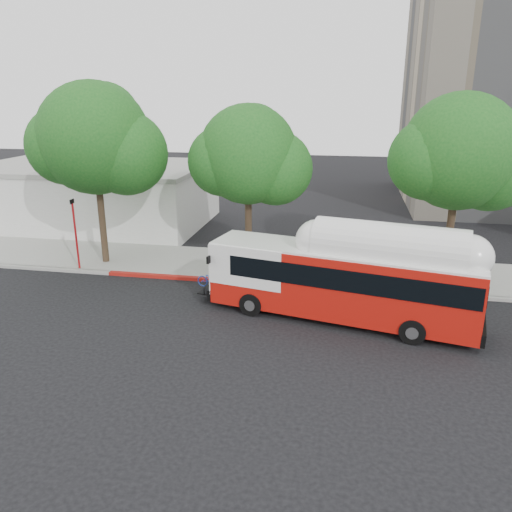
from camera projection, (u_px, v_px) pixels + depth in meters
The scene contains 10 objects.
ground at pixel (244, 317), 21.12m from camera, with size 120.00×120.00×0.00m, color black.
sidewalk at pixel (268, 266), 27.17m from camera, with size 60.00×5.00×0.15m, color gray.
curb_strip at pixel (260, 283), 24.74m from camera, with size 60.00×0.30×0.15m, color gray.
red_curb_segment at pixel (202, 279), 25.26m from camera, with size 10.00×0.32×0.16m, color #9E1711.
street_tree_left at pixel (104, 143), 25.75m from camera, with size 6.67×5.80×9.74m.
street_tree_mid at pixel (256, 159), 25.06m from camera, with size 5.75×5.00×8.62m.
street_tree_right at pixel (469, 157), 23.03m from camera, with size 6.21×5.40×9.18m.
low_commercial_bldg at pixel (94, 194), 35.97m from camera, with size 16.20×10.20×4.25m.
transit_bus at pixel (342, 283), 20.45m from camera, with size 11.90×4.63×3.47m.
signal_pole at pixel (76, 235), 26.11m from camera, with size 0.11×0.37×3.88m.
Camera 1 is at (4.00, -18.87, 8.99)m, focal length 35.00 mm.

